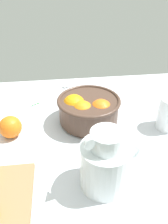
# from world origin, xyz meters

# --- Properties ---
(ground_plane) EXTENTS (1.20, 0.81, 0.03)m
(ground_plane) POSITION_xyz_m (0.00, 0.00, -0.01)
(ground_plane) COLOR silver
(fruit_bowl) EXTENTS (0.22, 0.22, 0.11)m
(fruit_bowl) POSITION_xyz_m (0.04, 0.03, 0.06)
(fruit_bowl) COLOR #473328
(fruit_bowl) RESTS_ON ground_plane
(juice_pitcher) EXTENTS (0.17, 0.13, 0.18)m
(juice_pitcher) POSITION_xyz_m (0.04, -0.25, 0.06)
(juice_pitcher) COLOR white
(juice_pitcher) RESTS_ON ground_plane
(loose_orange_0) EXTENTS (0.07, 0.07, 0.07)m
(loose_orange_0) POSITION_xyz_m (-0.23, -0.02, 0.04)
(loose_orange_0) COLOR orange
(loose_orange_0) RESTS_ON ground_plane
(spoon) EXTENTS (0.13, 0.06, 0.01)m
(spoon) POSITION_xyz_m (-0.05, 0.31, 0.00)
(spoon) COLOR silver
(spoon) RESTS_ON ground_plane
(herb_sprig_0) EXTENTS (0.05, 0.03, 0.01)m
(herb_sprig_0) POSITION_xyz_m (-0.16, 0.17, 0.00)
(herb_sprig_0) COLOR #35843E
(herb_sprig_0) RESTS_ON ground_plane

